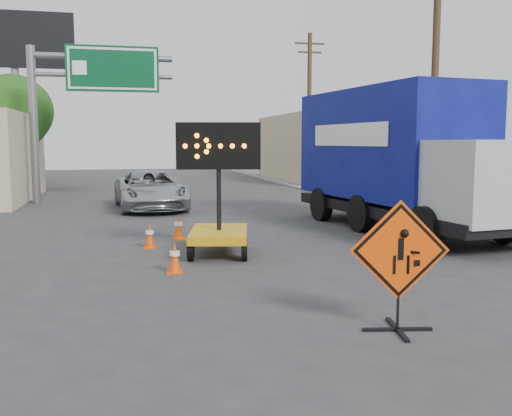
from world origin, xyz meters
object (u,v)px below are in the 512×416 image
object	(u,v)px
construction_sign	(399,263)
box_truck	(400,166)
arrow_board	(219,226)
pickup_truck	(150,190)

from	to	relation	value
construction_sign	box_truck	distance (m)	9.84
arrow_board	box_truck	world-z (taller)	box_truck
construction_sign	arrow_board	distance (m)	6.35
construction_sign	pickup_truck	bearing A→B (deg)	110.48
pickup_truck	box_truck	size ratio (longest dim) A/B	0.60
pickup_truck	arrow_board	bearing A→B (deg)	-87.30
pickup_truck	box_truck	bearing A→B (deg)	-49.62
pickup_truck	box_truck	world-z (taller)	box_truck
construction_sign	arrow_board	xyz separation A→B (m)	(-1.58, 6.15, -0.29)
arrow_board	box_truck	bearing A→B (deg)	35.19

